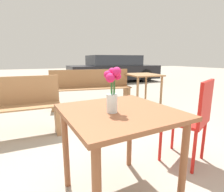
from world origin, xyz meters
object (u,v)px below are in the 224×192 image
at_px(bench_middle, 91,86).
at_px(table_back, 142,79).
at_px(flower_vase, 112,91).
at_px(cafe_chair, 193,116).
at_px(table_front, 119,125).
at_px(parked_car, 113,69).

bearing_deg(bench_middle, table_back, -17.47).
relative_size(flower_vase, bench_middle, 0.17).
distance_m(cafe_chair, bench_middle, 2.60).
relative_size(cafe_chair, table_back, 0.98).
height_order(flower_vase, bench_middle, flower_vase).
bearing_deg(table_front, cafe_chair, 7.14).
relative_size(table_front, cafe_chair, 0.92).
height_order(table_back, parked_car, parked_car).
height_order(bench_middle, parked_car, parked_car).
relative_size(flower_vase, table_back, 0.34).
distance_m(table_front, parked_car, 7.42).
bearing_deg(table_back, table_front, -128.14).
bearing_deg(parked_car, bench_middle, -121.71).
bearing_deg(parked_car, table_back, -106.82).
relative_size(table_front, flower_vase, 2.66).
xyz_separation_m(table_front, parked_car, (3.16, 6.71, -0.01)).
xyz_separation_m(cafe_chair, table_back, (0.94, 2.23, 0.10)).
height_order(table_front, table_back, table_back).
bearing_deg(cafe_chair, parked_car, 71.11).
relative_size(bench_middle, table_back, 2.03).
height_order(bench_middle, table_back, bench_middle).
bearing_deg(cafe_chair, table_front, -172.86).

